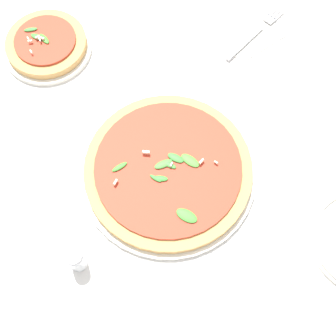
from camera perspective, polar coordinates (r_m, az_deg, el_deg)
The scene contains 6 objects.
ground_plane at distance 0.94m, azimuth -1.26°, elevation -2.40°, with size 6.00×6.00×0.00m, color silver.
pizza_arugula_main at distance 0.94m, azimuth 0.00°, elevation -0.32°, with size 0.36×0.36×0.05m.
pizza_personal_side at distance 1.13m, azimuth -14.57°, elevation 14.31°, with size 0.20×0.20×0.05m.
napkin at distance 1.15m, azimuth 10.24°, elevation 15.52°, with size 0.14×0.10×0.01m.
fork at distance 1.15m, azimuth 10.52°, elevation 15.88°, with size 0.20×0.05×0.00m.
shaker_pepper at distance 0.89m, azimuth -11.13°, elevation -10.92°, with size 0.03×0.03×0.07m.
Camera 1 is at (-0.19, -0.28, 0.88)m, focal length 50.00 mm.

